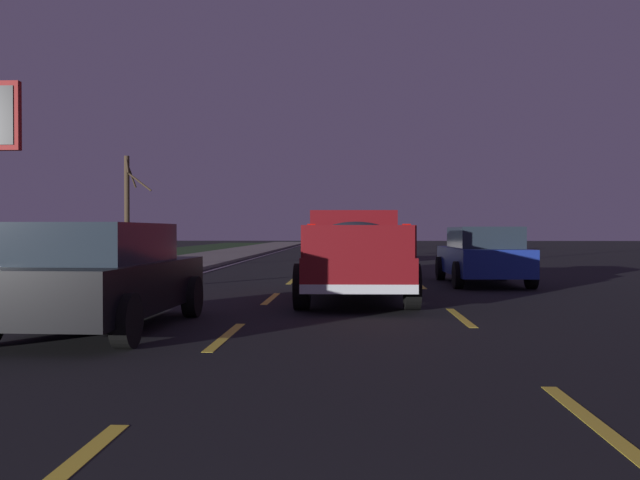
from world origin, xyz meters
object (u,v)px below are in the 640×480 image
(sedan_blue, at_px, (483,255))
(sedan_silver, at_px, (360,251))
(bare_tree_far, at_px, (128,204))
(sedan_white, at_px, (355,245))
(pickup_truck, at_px, (354,252))
(sedan_black, at_px, (101,276))

(sedan_blue, relative_size, sedan_silver, 0.99)
(sedan_blue, relative_size, bare_tree_far, 0.81)
(sedan_white, xyz_separation_m, bare_tree_far, (4.07, 12.21, 2.11))
(pickup_truck, bearing_deg, sedan_silver, -1.90)
(pickup_truck, distance_m, sedan_blue, 5.42)
(pickup_truck, height_order, sedan_silver, pickup_truck)
(sedan_blue, xyz_separation_m, sedan_black, (-8.69, 7.12, 0.00))
(sedan_black, relative_size, bare_tree_far, 0.81)
(sedan_black, height_order, bare_tree_far, bare_tree_far)
(pickup_truck, relative_size, sedan_white, 1.24)
(pickup_truck, xyz_separation_m, sedan_black, (-4.54, 3.64, -0.20))
(sedan_silver, relative_size, bare_tree_far, 0.81)
(pickup_truck, height_order, bare_tree_far, bare_tree_far)
(sedan_black, height_order, sedan_white, same)
(pickup_truck, relative_size, sedan_black, 1.23)
(sedan_black, relative_size, sedan_white, 1.00)
(pickup_truck, height_order, sedan_white, pickup_truck)
(pickup_truck, distance_m, sedan_white, 17.22)
(pickup_truck, relative_size, sedan_blue, 1.24)
(sedan_white, bearing_deg, sedan_black, 170.19)
(sedan_blue, height_order, sedan_black, same)
(sedan_black, distance_m, sedan_white, 22.08)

